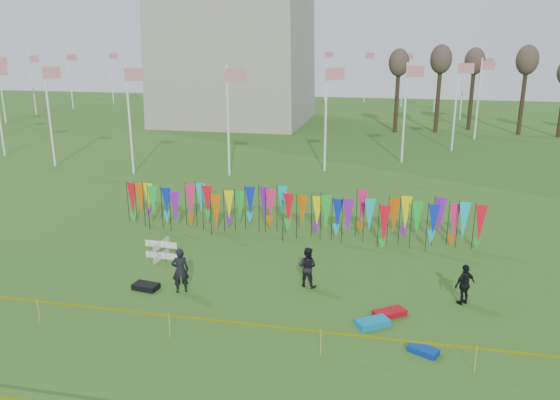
% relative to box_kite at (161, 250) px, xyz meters
% --- Properties ---
extents(ground, '(160.00, 160.00, 0.00)m').
position_rel_box_kite_xyz_m(ground, '(5.04, -4.78, -0.45)').
color(ground, '#2F5818').
rests_on(ground, ground).
extents(flagpole_ring, '(57.40, 56.16, 8.00)m').
position_rel_box_kite_xyz_m(flagpole_ring, '(-8.96, 43.22, 3.55)').
color(flagpole_ring, white).
rests_on(flagpole_ring, ground).
extents(banner_row, '(18.64, 0.64, 2.33)m').
position_rel_box_kite_xyz_m(banner_row, '(5.32, 4.16, 1.00)').
color(banner_row, black).
rests_on(banner_row, ground).
extents(caution_tape_near, '(26.00, 0.02, 0.90)m').
position_rel_box_kite_xyz_m(caution_tape_near, '(4.82, -6.36, 0.33)').
color(caution_tape_near, '#E1DC04').
rests_on(caution_tape_near, ground).
extents(box_kite, '(0.80, 0.80, 0.89)m').
position_rel_box_kite_xyz_m(box_kite, '(0.00, 0.00, 0.00)').
color(box_kite, '#B60D1E').
rests_on(box_kite, ground).
extents(person_left, '(0.82, 0.73, 1.85)m').
position_rel_box_kite_xyz_m(person_left, '(2.16, -3.00, 0.48)').
color(person_left, black).
rests_on(person_left, ground).
extents(person_mid, '(0.91, 0.68, 1.68)m').
position_rel_box_kite_xyz_m(person_mid, '(7.00, -1.42, 0.39)').
color(person_mid, black).
rests_on(person_mid, ground).
extents(person_right, '(1.07, 1.01, 1.61)m').
position_rel_box_kite_xyz_m(person_right, '(13.09, -1.74, 0.36)').
color(person_right, black).
rests_on(person_right, ground).
extents(kite_bag_turquoise, '(1.28, 1.12, 0.23)m').
position_rel_box_kite_xyz_m(kite_bag_turquoise, '(9.79, -4.17, -0.33)').
color(kite_bag_turquoise, '#0C82BC').
rests_on(kite_bag_turquoise, ground).
extents(kite_bag_blue, '(1.06, 0.86, 0.20)m').
position_rel_box_kite_xyz_m(kite_bag_blue, '(11.47, -5.59, -0.35)').
color(kite_bag_blue, '#09349B').
rests_on(kite_bag_blue, ground).
extents(kite_bag_red, '(1.28, 1.14, 0.22)m').
position_rel_box_kite_xyz_m(kite_bag_red, '(10.37, -3.30, -0.34)').
color(kite_bag_red, '#B60C16').
rests_on(kite_bag_red, ground).
extents(kite_bag_black, '(1.09, 0.72, 0.23)m').
position_rel_box_kite_xyz_m(kite_bag_black, '(0.67, -3.08, -0.33)').
color(kite_bag_black, black).
rests_on(kite_bag_black, ground).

